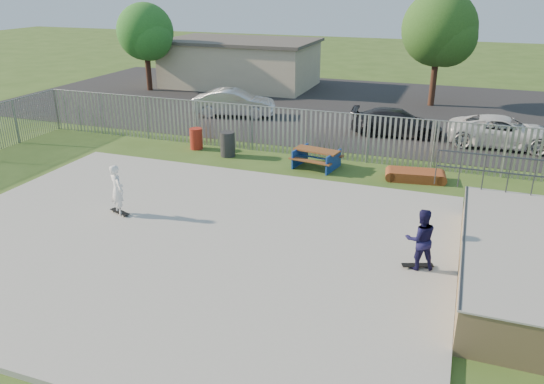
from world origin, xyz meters
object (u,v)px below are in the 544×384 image
(trash_bin_red, at_px, (196,139))
(car_silver, at_px, (235,103))
(skater_navy, at_px, (421,239))
(skater_white, at_px, (117,190))
(picnic_table, at_px, (316,158))
(trash_bin_grey, at_px, (228,144))
(tree_mid, at_px, (439,29))
(car_white, at_px, (504,132))
(car_dark, at_px, (396,122))
(funbox, at_px, (415,176))
(tree_left, at_px, (145,32))

(trash_bin_red, bearing_deg, car_silver, 97.93)
(skater_navy, relative_size, skater_white, 1.00)
(picnic_table, bearing_deg, car_silver, 144.05)
(trash_bin_grey, distance_m, tree_mid, 15.58)
(picnic_table, xyz_separation_m, trash_bin_grey, (-3.96, 0.15, 0.14))
(car_silver, xyz_separation_m, skater_navy, (11.23, -13.89, 0.21))
(car_silver, bearing_deg, trash_bin_grey, -171.99)
(trash_bin_grey, xyz_separation_m, car_silver, (-2.61, 6.66, 0.22))
(car_silver, height_order, car_white, car_silver)
(trash_bin_grey, xyz_separation_m, tree_mid, (7.37, 13.17, 3.90))
(trash_bin_red, relative_size, car_dark, 0.22)
(tree_mid, xyz_separation_m, skater_white, (-7.92, -20.16, -3.46))
(funbox, distance_m, car_white, 6.63)
(trash_bin_red, xyz_separation_m, trash_bin_grey, (1.75, -0.47, 0.06))
(trash_bin_red, xyz_separation_m, car_dark, (8.04, 5.28, 0.18))
(skater_navy, bearing_deg, tree_left, -64.19)
(car_dark, bearing_deg, car_white, -98.63)
(funbox, bearing_deg, tree_mid, 84.07)
(skater_navy, bearing_deg, car_silver, -71.67)
(car_silver, xyz_separation_m, tree_mid, (9.98, 6.51, 3.68))
(skater_navy, bearing_deg, funbox, -104.30)
(car_dark, xyz_separation_m, car_white, (4.77, -0.26, 0.04))
(funbox, xyz_separation_m, skater_white, (-8.41, -6.70, 0.77))
(car_silver, height_order, tree_left, tree_left)
(funbox, bearing_deg, skater_navy, -91.66)
(car_dark, bearing_deg, tree_left, 66.20)
(car_white, height_order, skater_white, skater_white)
(picnic_table, distance_m, tree_left, 19.34)
(funbox, distance_m, trash_bin_red, 9.63)
(funbox, xyz_separation_m, tree_mid, (-0.48, 13.46, 4.24))
(car_white, height_order, tree_left, tree_left)
(car_dark, bearing_deg, skater_navy, -175.31)
(tree_left, xyz_separation_m, tree_mid, (18.45, 1.66, 0.58))
(car_silver, relative_size, tree_left, 0.77)
(trash_bin_red, xyz_separation_m, skater_navy, (10.37, -7.70, 0.49))
(tree_left, bearing_deg, funbox, -31.93)
(trash_bin_grey, relative_size, tree_left, 0.18)
(car_silver, distance_m, car_dark, 8.95)
(car_silver, relative_size, skater_white, 2.73)
(skater_navy, bearing_deg, trash_bin_grey, -60.62)
(car_dark, relative_size, car_white, 0.90)
(funbox, height_order, tree_mid, tree_mid)
(car_dark, relative_size, skater_navy, 2.67)
(picnic_table, distance_m, car_white, 9.08)
(car_white, bearing_deg, skater_white, 137.84)
(car_dark, bearing_deg, picnic_table, 152.95)
(skater_navy, distance_m, skater_white, 9.18)
(car_silver, distance_m, tree_mid, 12.47)
(picnic_table, distance_m, car_silver, 9.47)
(tree_mid, bearing_deg, tree_left, -174.85)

